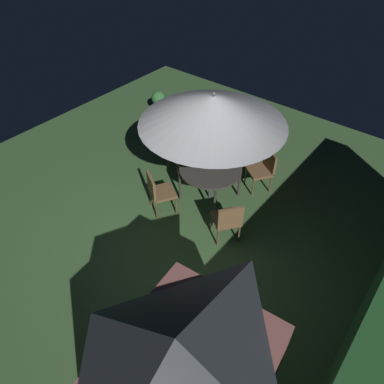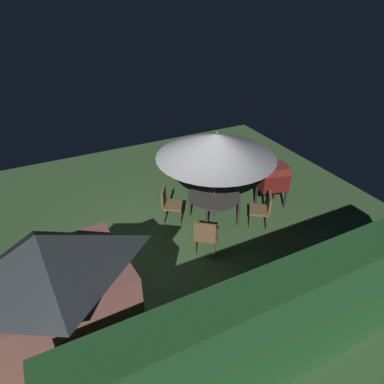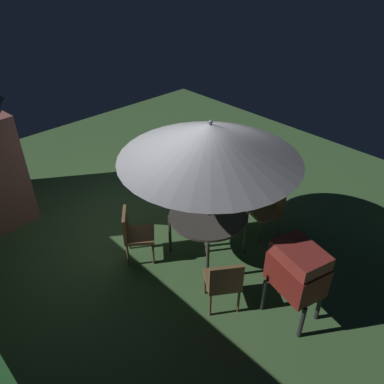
# 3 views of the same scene
# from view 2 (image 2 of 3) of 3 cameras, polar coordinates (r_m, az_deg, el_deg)

# --- Properties ---
(ground_plane) EXTENTS (11.00, 11.00, 0.00)m
(ground_plane) POSITION_cam_2_polar(r_m,az_deg,el_deg) (7.81, -1.78, -7.60)
(ground_plane) COLOR #47703D
(hedge_backdrop) EXTENTS (6.18, 0.58, 2.03)m
(hedge_backdrop) POSITION_cam_2_polar(r_m,az_deg,el_deg) (5.07, 16.26, -21.10)
(hedge_backdrop) COLOR #28602D
(hedge_backdrop) RESTS_ON ground
(garden_shed) EXTENTS (2.08, 1.57, 2.65)m
(garden_shed) POSITION_cam_2_polar(r_m,az_deg,el_deg) (4.91, -21.88, -18.74)
(garden_shed) COLOR #B26B60
(garden_shed) RESTS_ON ground
(patio_table) EXTENTS (1.24, 1.24, 0.78)m
(patio_table) POSITION_cam_2_polar(r_m,az_deg,el_deg) (7.86, 3.84, -0.91)
(patio_table) COLOR #47423D
(patio_table) RESTS_ON ground
(patio_umbrella) EXTENTS (2.66, 2.66, 2.38)m
(patio_umbrella) POSITION_cam_2_polar(r_m,az_deg,el_deg) (7.22, 4.22, 8.02)
(patio_umbrella) COLOR #4C4C51
(patio_umbrella) RESTS_ON ground
(bbq_grill) EXTENTS (0.80, 0.66, 1.20)m
(bbq_grill) POSITION_cam_2_polar(r_m,az_deg,el_deg) (8.61, 13.88, 2.34)
(bbq_grill) COLOR maroon
(bbq_grill) RESTS_ON ground
(chair_near_shed) EXTENTS (0.65, 0.65, 0.90)m
(chair_near_shed) POSITION_cam_2_polar(r_m,az_deg,el_deg) (7.02, 2.39, -7.37)
(chair_near_shed) COLOR olive
(chair_near_shed) RESTS_ON ground
(chair_far_side) EXTENTS (0.64, 0.64, 0.90)m
(chair_far_side) POSITION_cam_2_polar(r_m,az_deg,el_deg) (7.99, 12.20, -2.70)
(chair_far_side) COLOR olive
(chair_far_side) RESTS_ON ground
(chair_toward_hedge) EXTENTS (0.58, 0.58, 0.90)m
(chair_toward_hedge) POSITION_cam_2_polar(r_m,az_deg,el_deg) (8.96, 2.09, 2.16)
(chair_toward_hedge) COLOR olive
(chair_toward_hedge) RESTS_ON ground
(chair_toward_house) EXTENTS (0.63, 0.63, 0.90)m
(chair_toward_house) POSITION_cam_2_polar(r_m,az_deg,el_deg) (8.03, -4.01, -1.80)
(chair_toward_house) COLOR olive
(chair_toward_house) RESTS_ON ground
(potted_plant_by_shed) EXTENTS (0.39, 0.39, 0.67)m
(potted_plant_by_shed) POSITION_cam_2_polar(r_m,az_deg,el_deg) (11.34, 4.20, 7.91)
(potted_plant_by_shed) COLOR #4C4C51
(potted_plant_by_shed) RESTS_ON ground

